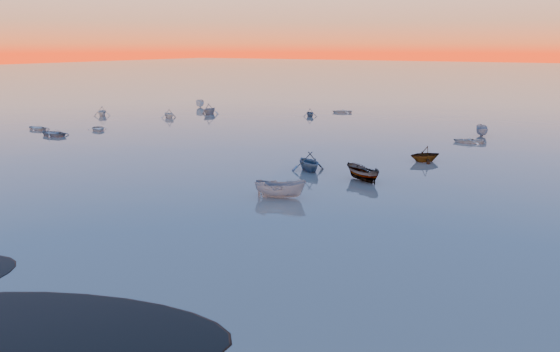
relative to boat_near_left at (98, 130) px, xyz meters
The scene contains 4 objects.
ground 70.33m from the boat_near_left, 54.06° to the left, with size 600.00×600.00×0.00m, color #605950.
moored_fleet 42.46m from the boat_near_left, 13.53° to the left, with size 124.00×58.00×1.20m, color beige, non-canonical shape.
boat_near_left is the anchor object (origin of this frame).
boat_near_center 44.78m from the boat_near_left, 23.42° to the right, with size 4.31×1.83×1.49m, color gray.
Camera 1 is at (21.40, -12.19, 12.29)m, focal length 35.00 mm.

